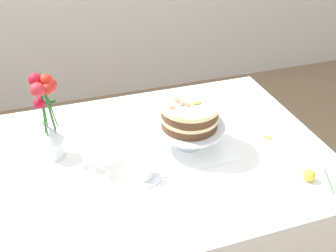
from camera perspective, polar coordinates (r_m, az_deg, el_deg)
dining_table at (r=1.56m, az=-1.79°, el=-7.53°), size 1.40×1.00×0.74m
linen_napkin at (r=1.57m, az=3.11°, el=-2.81°), size 0.33×0.33×0.00m
cake_stand at (r=1.53m, az=3.20°, el=-0.36°), size 0.29×0.29×0.10m
layer_cake at (r=1.49m, az=3.28°, el=1.84°), size 0.24×0.24×0.11m
flower_vase at (r=1.48m, az=-17.59°, el=0.83°), size 0.10×0.11×0.36m
teacup at (r=1.40m, az=-3.61°, el=-6.94°), size 0.13×0.13×0.07m
fallen_rose at (r=1.49m, az=20.59°, el=-6.99°), size 0.12×0.12×0.05m
loose_petal_0 at (r=1.67m, az=14.86°, el=-1.70°), size 0.04×0.04×0.00m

